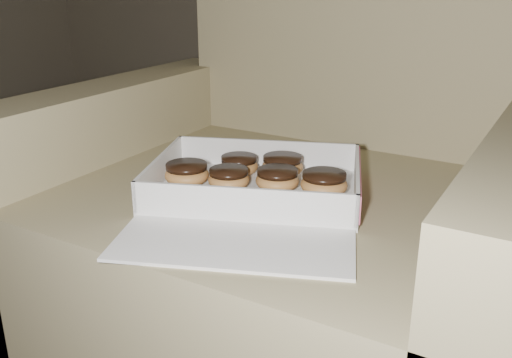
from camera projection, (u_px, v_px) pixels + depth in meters
name	position (u px, v px, depth m)	size (l,w,h in m)	color
armchair	(292.00, 235.00, 1.15)	(0.95, 0.80, 0.99)	tan
bakery_box	(254.00, 195.00, 0.97)	(0.48, 0.51, 0.06)	white
donut_a	(229.00, 178.00, 1.00)	(0.07, 0.07, 0.04)	#CD8D47
donut_b	(282.00, 165.00, 1.06)	(0.08, 0.08, 0.04)	#CD8D47
donut_c	(187.00, 173.00, 1.02)	(0.08, 0.08, 0.04)	#CD8D47
donut_d	(324.00, 183.00, 0.97)	(0.08, 0.08, 0.04)	#CD8D47
donut_e	(239.00, 165.00, 1.07)	(0.07, 0.07, 0.04)	#CD8D47
donut_f	(277.00, 179.00, 1.00)	(0.08, 0.08, 0.04)	#CD8D47
crumb_a	(201.00, 202.00, 0.95)	(0.01, 0.01, 0.00)	black
crumb_b	(157.00, 199.00, 0.96)	(0.01, 0.01, 0.00)	black
crumb_c	(186.00, 206.00, 0.93)	(0.01, 0.01, 0.00)	black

